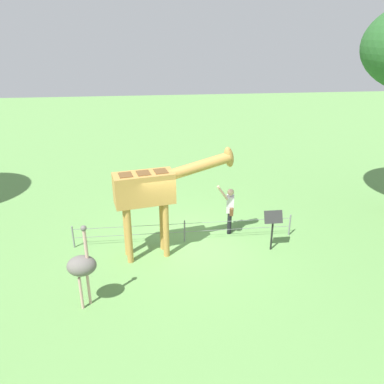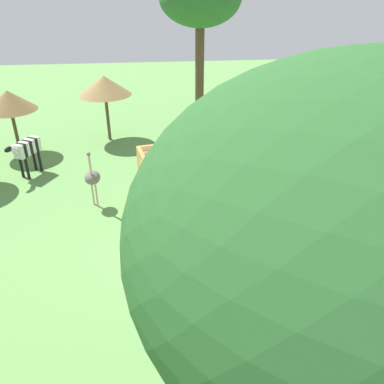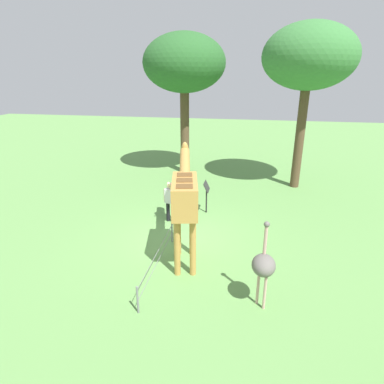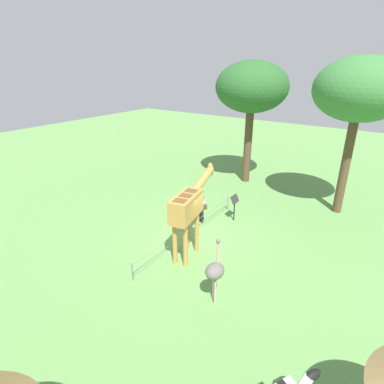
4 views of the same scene
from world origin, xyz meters
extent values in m
plane|color=#60934C|center=(0.00, 0.00, 0.00)|extent=(60.00, 60.00, 0.00)
cylinder|color=#BC8942|center=(-0.71, -0.22, 0.88)|extent=(0.18, 0.18, 1.75)
cylinder|color=#BC8942|center=(-0.63, -0.65, 0.88)|extent=(0.18, 0.18, 1.75)
cylinder|color=#BC8942|center=(-1.79, -0.43, 0.88)|extent=(0.18, 0.18, 1.75)
cylinder|color=#BC8942|center=(-1.70, -0.86, 0.88)|extent=(0.18, 0.18, 1.75)
cube|color=#BC8942|center=(-1.21, -0.54, 2.20)|extent=(1.80, 1.02, 0.90)
cube|color=brown|center=(-0.72, -0.44, 2.66)|extent=(0.44, 0.50, 0.02)
cube|color=brown|center=(-1.21, -0.54, 2.66)|extent=(0.44, 0.50, 0.02)
cube|color=brown|center=(-1.70, -0.64, 2.66)|extent=(0.44, 0.50, 0.02)
cylinder|color=#BC8942|center=(0.35, -0.23, 2.68)|extent=(2.07, 0.71, 0.72)
ellipsoid|color=#BC8942|center=(1.32, -0.04, 2.88)|extent=(0.45, 0.33, 0.68)
cylinder|color=brown|center=(1.32, 0.02, 3.06)|extent=(0.05, 0.05, 0.14)
cylinder|color=brown|center=(1.32, -0.10, 3.06)|extent=(0.05, 0.05, 0.14)
cylinder|color=black|center=(1.54, 0.50, 0.39)|extent=(0.14, 0.14, 0.78)
cylinder|color=black|center=(1.58, 0.69, 0.39)|extent=(0.14, 0.14, 0.78)
cube|color=silver|center=(1.56, 0.59, 1.06)|extent=(0.31, 0.40, 0.55)
sphere|color=#D8AD8C|center=(1.56, 0.59, 1.47)|extent=(0.22, 0.22, 0.22)
cylinder|color=#D8AD8C|center=(1.27, 0.49, 1.50)|extent=(0.39, 0.16, 0.49)
cylinder|color=#D8AD8C|center=(1.60, 0.81, 1.05)|extent=(0.08, 0.08, 0.50)
cube|color=brown|center=(1.56, 0.37, 0.88)|extent=(0.16, 0.22, 0.24)
cylinder|color=#CC9E93|center=(-2.65, -2.66, 0.45)|extent=(0.07, 0.07, 0.90)
cylinder|color=#CC9E93|center=(-2.81, -2.82, 0.45)|extent=(0.07, 0.07, 0.90)
ellipsoid|color=#66605B|center=(-2.73, -2.74, 1.18)|extent=(0.70, 0.56, 0.49)
cylinder|color=#CC9E93|center=(-2.58, -2.74, 1.73)|extent=(0.08, 0.08, 0.80)
sphere|color=#66605B|center=(-2.58, -2.74, 2.18)|extent=(0.14, 0.14, 0.14)
cylinder|color=brown|center=(6.59, -4.59, 2.41)|extent=(0.43, 0.43, 4.82)
ellipsoid|color=#387538|center=(6.59, -4.59, 6.06)|extent=(4.14, 4.14, 2.90)
cylinder|color=brown|center=(8.01, 1.31, 2.28)|extent=(0.48, 0.48, 4.57)
ellipsoid|color=#285B28|center=(8.01, 1.31, 5.85)|extent=(4.26, 4.26, 2.98)
cylinder|color=black|center=(2.63, -0.65, 0.47)|extent=(0.06, 0.06, 0.95)
cube|color=#2D2D2D|center=(2.63, -0.65, 1.13)|extent=(0.56, 0.21, 0.38)
cylinder|color=slate|center=(-3.50, 0.16, 0.38)|extent=(0.05, 0.05, 0.75)
cylinder|color=slate|center=(0.00, 0.16, 0.38)|extent=(0.05, 0.05, 0.75)
cylinder|color=slate|center=(3.50, 0.16, 0.38)|extent=(0.05, 0.05, 0.75)
cube|color=slate|center=(0.00, 0.16, 0.64)|extent=(7.00, 0.01, 0.01)
cube|color=slate|center=(0.00, 0.16, 0.34)|extent=(7.00, 0.01, 0.01)
camera|label=1|loc=(-1.00, -10.77, 6.39)|focal=36.23mm
camera|label=2|loc=(10.59, -0.52, 7.77)|focal=37.34mm
camera|label=3|loc=(-9.43, -2.22, 5.49)|focal=30.17mm
camera|label=4|loc=(-9.67, -6.68, 7.19)|focal=29.03mm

